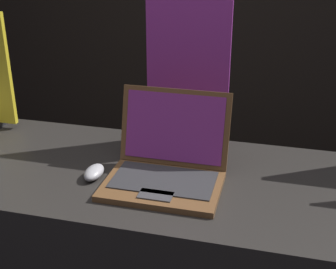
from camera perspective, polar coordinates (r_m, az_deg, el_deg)
name	(u,v)px	position (r m, az deg, el deg)	size (l,w,h in m)	color
laptop_middle	(167,162)	(1.52, -0.09, -3.37)	(0.37, 0.33, 0.27)	brown
mouse_middle	(94,172)	(1.57, -9.01, -4.57)	(0.06, 0.10, 0.04)	#B2B2B7
promo_stand_middle	(188,77)	(1.72, 2.41, 6.97)	(0.30, 0.07, 0.54)	black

